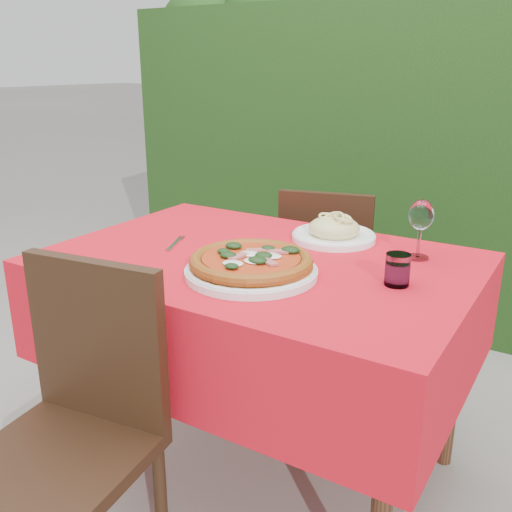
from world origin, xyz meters
The scene contains 10 objects.
ground centered at (0.00, 0.00, 0.00)m, with size 60.00×60.00×0.00m, color slate.
hedge centered at (0.00, 1.55, 0.92)m, with size 3.20×0.55×1.78m.
dining_table centered at (0.00, 0.00, 0.60)m, with size 1.26×0.86×0.75m.
chair_near centered at (-0.14, -0.61, 0.49)m, with size 0.44×0.44×0.86m.
chair_far centered at (-0.08, 0.68, 0.47)m, with size 0.46×0.46×0.83m.
pizza_plate centered at (0.07, -0.15, 0.78)m, with size 0.40×0.40×0.07m.
pasta_plate centered at (0.12, 0.28, 0.78)m, with size 0.28×0.28×0.08m.
water_glass centered at (0.43, -0.01, 0.79)m, with size 0.07×0.07×0.09m.
wine_glass centered at (0.41, 0.23, 0.87)m, with size 0.07×0.07×0.18m.
fork centered at (-0.29, -0.05, 0.75)m, with size 0.02×0.18×0.00m, color silver.
Camera 1 is at (0.85, -1.39, 1.30)m, focal length 40.00 mm.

